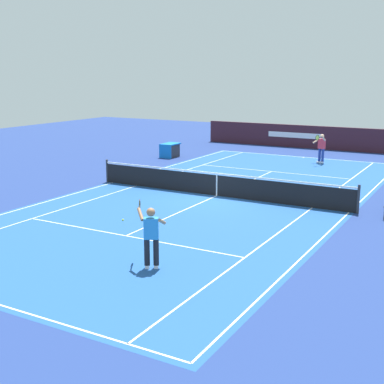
% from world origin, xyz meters
% --- Properties ---
extents(ground_plane, '(60.00, 60.00, 0.00)m').
position_xyz_m(ground_plane, '(0.00, 0.00, 0.00)').
color(ground_plane, navy).
extents(court_slab, '(24.20, 11.40, 0.00)m').
position_xyz_m(court_slab, '(0.00, 0.00, 0.00)').
color(court_slab, '#1E4C93').
rests_on(court_slab, ground_plane).
extents(court_line_markings, '(23.85, 11.05, 0.01)m').
position_xyz_m(court_line_markings, '(0.00, 0.00, 0.00)').
color(court_line_markings, white).
rests_on(court_line_markings, ground_plane).
extents(tennis_net, '(0.10, 11.70, 1.08)m').
position_xyz_m(tennis_net, '(0.00, 0.00, 0.49)').
color(tennis_net, '#2D2D33').
rests_on(tennis_net, ground_plane).
extents(stadium_barrier, '(0.26, 17.00, 1.55)m').
position_xyz_m(stadium_barrier, '(-15.90, -0.00, 0.78)').
color(stadium_barrier, '#381923').
rests_on(stadium_barrier, ground_plane).
extents(tennis_player_near, '(0.83, 1.02, 1.70)m').
position_xyz_m(tennis_player_near, '(8.32, 2.26, 0.93)').
color(tennis_player_near, black).
rests_on(tennis_player_near, ground_plane).
extents(tennis_player_far, '(1.19, 0.75, 1.70)m').
position_xyz_m(tennis_player_far, '(-10.35, 1.46, 0.93)').
color(tennis_player_far, navy).
rests_on(tennis_player_far, ground_plane).
extents(tennis_ball, '(0.07, 0.07, 0.07)m').
position_xyz_m(tennis_ball, '(5.04, -1.13, 0.03)').
color(tennis_ball, '#CCE01E').
rests_on(tennis_ball, ground_plane).
extents(equipment_cart_tarped, '(1.25, 0.84, 0.85)m').
position_xyz_m(equipment_cart_tarped, '(-7.86, -7.17, 0.44)').
color(equipment_cart_tarped, '#2D2D33').
rests_on(equipment_cart_tarped, ground_plane).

